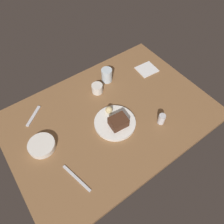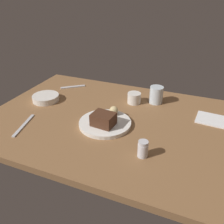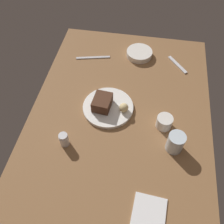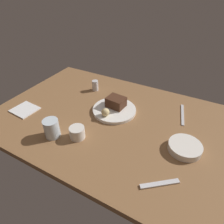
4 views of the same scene
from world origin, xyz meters
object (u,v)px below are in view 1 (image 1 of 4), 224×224
chocolate_cake_slice (118,122)px  bread_roll (109,110)px  dessert_plate (115,123)px  side_bowl (42,146)px  butter_knife (77,178)px  water_glass (107,75)px  salt_shaker (162,119)px  coffee_cup (97,88)px  dessert_spoon (33,116)px  folded_napkin (147,69)px

chocolate_cake_slice → bread_roll: bearing=86.2°
dessert_plate → chocolate_cake_slice: 4.51cm
side_bowl → butter_knife: size_ratio=0.76×
chocolate_cake_slice → bread_roll: 10.29cm
dessert_plate → butter_knife: (-34.15, -14.74, -0.61)cm
water_glass → butter_knife: (-50.41, -45.93, -4.32)cm
salt_shaker → coffee_cup: size_ratio=0.94×
side_bowl → coffee_cup: bearing=19.0°
water_glass → butter_knife: water_glass is taller
coffee_cup → dessert_spoon: 41.98cm
chocolate_cake_slice → coffee_cup: size_ratio=1.36×
chocolate_cake_slice → salt_shaker: bearing=-29.6°
dessert_plate → chocolate_cake_slice: chocolate_cake_slice is taller
bread_roll → folded_napkin: size_ratio=0.32×
side_bowl → coffee_cup: size_ratio=2.02×
chocolate_cake_slice → salt_shaker: 24.78cm
bread_roll → side_bowl: size_ratio=0.29×
dessert_plate → water_glass: bearing=62.5°
side_bowl → folded_napkin: bearing=8.2°
butter_knife → bread_roll: bearing=109.2°
coffee_cup → chocolate_cake_slice: bearing=-99.9°
chocolate_cake_slice → water_glass: water_glass is taller
butter_knife → folded_napkin: folded_napkin is taller
dessert_plate → water_glass: 35.36cm
dessert_spoon → butter_knife: (1.89, -47.01, -0.10)cm
bread_roll → coffee_cup: (4.37, 18.83, -0.99)cm
dessert_spoon → folded_napkin: 81.36cm
coffee_cup → butter_knife: size_ratio=0.37×
chocolate_cake_slice → salt_shaker: size_ratio=1.45×
dessert_spoon → side_bowl: bearing=-139.6°
dessert_plate → bread_roll: bearing=81.9°
dessert_plate → side_bowl: 41.75cm
chocolate_cake_slice → folded_napkin: 51.45cm
chocolate_cake_slice → bread_roll: (0.69, 10.25, -0.65)cm
salt_shaker → butter_knife: bearing=179.9°
bread_roll → folded_napkin: bearing=19.4°
bread_roll → salt_shaker: (20.82, -22.49, -0.54)cm
bread_roll → butter_knife: 41.89cm
salt_shaker → dessert_spoon: 74.77cm
water_glass → dessert_spoon: bearing=178.8°
dessert_spoon → bread_roll: bearing=-71.9°
dessert_plate → chocolate_cake_slice: bearing=-81.4°
chocolate_cake_slice → dessert_spoon: 50.63cm
salt_shaker → bread_roll: bearing=132.8°
side_bowl → folded_napkin: (85.14, 12.33, -1.31)cm
butter_knife → coffee_cup: bearing=122.9°
dessert_plate → side_bowl: (-40.35, 10.71, 0.74)cm
chocolate_cake_slice → dessert_plate: bearing=98.6°
bread_roll → folded_napkin: (43.70, 15.42, -3.55)cm
dessert_spoon → folded_napkin: size_ratio=1.15×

